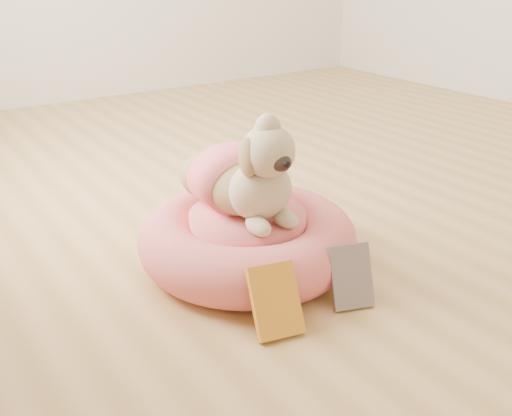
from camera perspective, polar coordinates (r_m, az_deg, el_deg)
floor at (r=2.87m, az=8.78°, el=3.78°), size 4.50×4.50×0.00m
pet_bed at (r=1.93m, az=-0.84°, el=-3.09°), size 0.74×0.74×0.19m
dog at (r=1.83m, az=-1.29°, el=4.89°), size 0.36×0.51×0.37m
book_yellow at (r=1.60m, az=1.96°, el=-9.25°), size 0.16×0.16×0.19m
book_white at (r=1.74m, az=9.49°, el=-6.76°), size 0.15×0.13×0.18m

